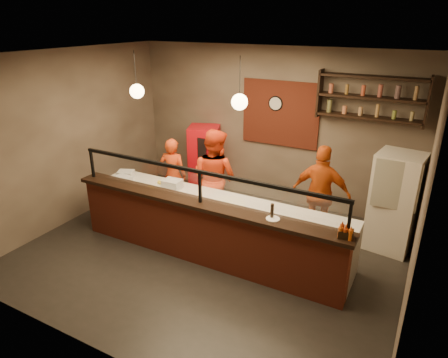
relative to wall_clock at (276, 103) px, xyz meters
The scene contains 29 objects.
floor 3.24m from the wall_clock, 92.33° to the right, with size 6.00×6.00×0.00m, color black.
ceiling 2.70m from the wall_clock, 92.33° to the right, with size 6.00×6.00×0.00m, color #38302B.
wall_back 0.51m from the wall_clock, 158.20° to the left, with size 6.00×6.00×0.00m, color #7A695A.
wall_left 3.99m from the wall_clock, 141.57° to the right, with size 5.00×5.00×0.00m, color #7A695A.
wall_right 3.84m from the wall_clock, 40.31° to the right, with size 5.00×5.00×0.00m, color #7A695A.
wall_front 4.99m from the wall_clock, 91.16° to the right, with size 6.00×6.00×0.00m, color #7A695A.
brick_patch 0.22m from the wall_clock, ahead, with size 1.60×0.04×1.30m, color maroon.
service_counter 3.19m from the wall_clock, 92.08° to the right, with size 4.60×0.25×1.00m, color maroon.
counter_ledge 2.96m from the wall_clock, 92.08° to the right, with size 4.70×0.37×0.06m, color black.
worktop_cabinet 2.81m from the wall_clock, 92.53° to the right, with size 4.60×0.75×0.85m, color gray.
worktop 2.57m from the wall_clock, 92.53° to the right, with size 4.60×0.75×0.05m, color silver.
sneeze_guard 2.86m from the wall_clock, 92.08° to the right, with size 4.50×0.05×0.52m.
wall_shelving 1.83m from the wall_clock, ahead, with size 1.84×0.28×0.85m.
wall_clock is the anchor object (origin of this frame).
pendant_left 2.81m from the wall_clock, 125.30° to the right, with size 0.24×0.24×0.77m.
pendant_right 2.32m from the wall_clock, 82.44° to the right, with size 0.24×0.24×0.77m.
cook_left 2.50m from the wall_clock, 138.83° to the right, with size 0.55×0.36×1.51m, color #DF4115.
cook_mid 2.00m from the wall_clock, 109.65° to the right, with size 0.91×0.71×1.87m, color red.
cook_right 2.15m from the wall_clock, 40.23° to the right, with size 1.01×0.42×1.73m, color #C84B12.
fridge 2.93m from the wall_clock, 19.14° to the right, with size 0.71×0.66×1.70m, color beige.
red_cooler 2.03m from the wall_clock, 168.27° to the right, with size 0.65×0.59×1.51m, color red.
pizza_dough 2.61m from the wall_clock, 86.30° to the right, with size 0.57×0.57×0.01m, color beige.
prep_tub_a 3.24m from the wall_clock, 132.32° to the right, with size 0.29×0.23×0.14m, color silver.
prep_tub_b 2.68m from the wall_clock, 114.43° to the right, with size 0.31×0.25×0.16m, color silver.
prep_tub_c 3.34m from the wall_clock, 126.67° to the right, with size 0.31×0.25×0.16m, color white.
rolling_pin 2.73m from the wall_clock, 118.01° to the right, with size 0.07×0.07×0.38m, color yellow.
condiment_caddy 3.62m from the wall_clock, 52.89° to the right, with size 0.19×0.15×0.11m, color black.
pepper_mill 3.07m from the wall_clock, 68.73° to the right, with size 0.05×0.05×0.22m, color black.
small_plate 3.14m from the wall_clock, 68.40° to the right, with size 0.20×0.20×0.01m, color white.
Camera 1 is at (2.94, -5.00, 3.70)m, focal length 32.00 mm.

